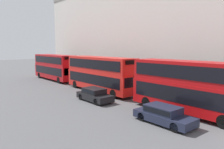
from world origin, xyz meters
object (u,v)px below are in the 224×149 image
object	(u,v)px
bus_leading	(188,85)
bus_third_in_queue	(55,66)
car_hatchback	(94,94)
bus_second_in_queue	(100,73)
car_dark_sedan	(164,114)
pedestrian	(138,87)

from	to	relation	value
bus_leading	bus_third_in_queue	bearing A→B (deg)	90.00
bus_third_in_queue	car_hatchback	size ratio (longest dim) A/B	2.57
bus_second_in_queue	bus_third_in_queue	distance (m)	12.75
car_hatchback	bus_third_in_queue	bearing A→B (deg)	78.28
bus_third_in_queue	car_hatchback	distance (m)	16.82
bus_second_in_queue	bus_third_in_queue	size ratio (longest dim) A/B	1.03
bus_second_in_queue	car_dark_sedan	distance (m)	12.81
bus_second_in_queue	car_dark_sedan	xyz separation A→B (m)	(-3.40, -12.23, -1.68)
bus_second_in_queue	pedestrian	size ratio (longest dim) A/B	6.37
bus_leading	pedestrian	size ratio (longest dim) A/B	5.71
car_dark_sedan	bus_second_in_queue	bearing A→B (deg)	74.47
bus_second_in_queue	car_hatchback	xyz separation A→B (m)	(-3.40, -3.64, -1.66)
bus_leading	bus_second_in_queue	distance (m)	12.09
bus_second_in_queue	car_hatchback	distance (m)	5.25
bus_second_in_queue	car_hatchback	world-z (taller)	bus_second_in_queue
car_dark_sedan	pedestrian	xyz separation A→B (m)	(6.14, 8.37, 0.12)
pedestrian	bus_third_in_queue	bearing A→B (deg)	99.36
bus_third_in_queue	bus_leading	bearing A→B (deg)	-90.00
bus_leading	pedestrian	xyz separation A→B (m)	(2.74, 8.23, -1.59)
bus_second_in_queue	bus_third_in_queue	bearing A→B (deg)	90.00
bus_second_in_queue	car_hatchback	size ratio (longest dim) A/B	2.65
car_hatchback	pedestrian	size ratio (longest dim) A/B	2.40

